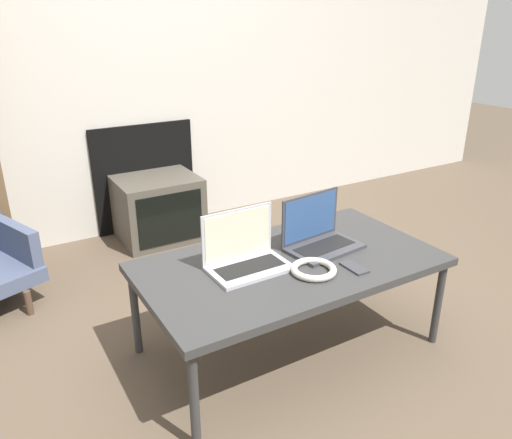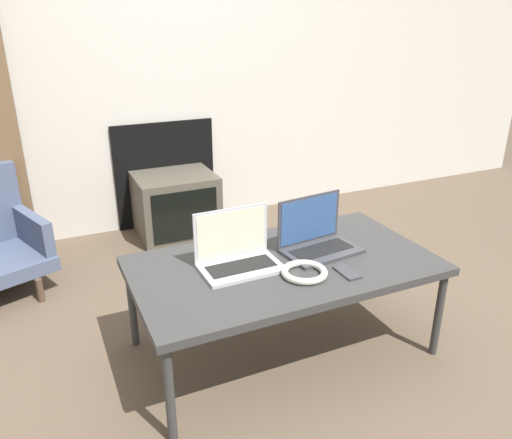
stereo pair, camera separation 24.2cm
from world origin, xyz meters
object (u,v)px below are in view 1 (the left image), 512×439
Objects in this scene: phone at (354,267)px; tv at (158,208)px; headphones at (314,269)px; laptop_left at (245,254)px; laptop_right at (319,235)px.

tv is at bearing 98.84° from phone.
laptop_left is at bearing 138.48° from headphones.
tv is (-0.27, 1.72, -0.24)m from phone.
laptop_left is at bearing 147.05° from phone.
laptop_left and laptop_right have the same top height.
phone is (0.40, -0.26, -0.05)m from laptop_left.
laptop_left reaches higher than headphones.
headphones is at bearing -86.80° from tv.
phone reaches higher than tv.
laptop_right is at bearing -79.62° from tv.
phone is at bearing -19.02° from headphones.
phone is (-0.00, -0.26, -0.05)m from laptop_right.
laptop_left is 0.40m from laptop_right.
laptop_right is 1.51m from tv.
tv is at bearing 93.20° from headphones.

